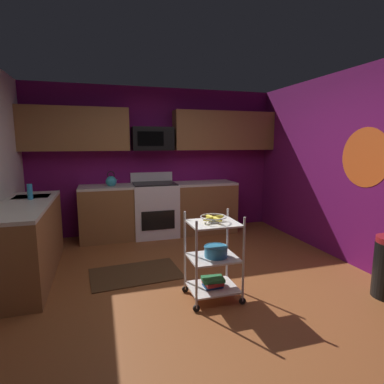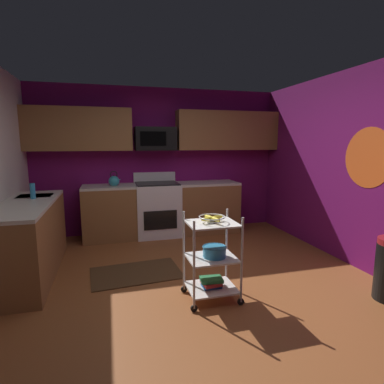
{
  "view_description": "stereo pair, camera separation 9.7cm",
  "coord_description": "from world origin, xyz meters",
  "px_view_note": "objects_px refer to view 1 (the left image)",
  "views": [
    {
      "loc": [
        -1.01,
        -3.19,
        1.64
      ],
      "look_at": [
        0.04,
        0.3,
        1.05
      ],
      "focal_mm": 28.9,
      "sensor_mm": 36.0,
      "label": 1
    },
    {
      "loc": [
        -0.91,
        -3.22,
        1.64
      ],
      "look_at": [
        0.04,
        0.3,
        1.05
      ],
      "focal_mm": 28.9,
      "sensor_mm": 36.0,
      "label": 2
    }
  ],
  "objects_px": {
    "mixing_bowl_large": "(216,251)",
    "book_stack": "(213,282)",
    "dish_soap_bottle": "(30,192)",
    "kettle": "(111,181)",
    "oven_range": "(155,209)",
    "microwave": "(152,139)",
    "fruit_bowl": "(214,218)",
    "rolling_cart": "(213,257)"
  },
  "relations": [
    {
      "from": "mixing_bowl_large",
      "to": "book_stack",
      "type": "distance_m",
      "value": 0.34
    },
    {
      "from": "mixing_bowl_large",
      "to": "dish_soap_bottle",
      "type": "xyz_separation_m",
      "value": [
        -1.98,
        1.42,
        0.5
      ]
    },
    {
      "from": "kettle",
      "to": "oven_range",
      "type": "bearing_deg",
      "value": 0.3
    },
    {
      "from": "microwave",
      "to": "fruit_bowl",
      "type": "xyz_separation_m",
      "value": [
        0.19,
        -2.53,
        -0.82
      ]
    },
    {
      "from": "oven_range",
      "to": "microwave",
      "type": "distance_m",
      "value": 1.23
    },
    {
      "from": "microwave",
      "to": "dish_soap_bottle",
      "type": "bearing_deg",
      "value": -147.79
    },
    {
      "from": "oven_range",
      "to": "mixing_bowl_large",
      "type": "xyz_separation_m",
      "value": [
        0.22,
        -2.42,
        0.04
      ]
    },
    {
      "from": "mixing_bowl_large",
      "to": "dish_soap_bottle",
      "type": "height_order",
      "value": "dish_soap_bottle"
    },
    {
      "from": "fruit_bowl",
      "to": "kettle",
      "type": "distance_m",
      "value": 2.59
    },
    {
      "from": "oven_range",
      "to": "rolling_cart",
      "type": "distance_m",
      "value": 2.43
    },
    {
      "from": "microwave",
      "to": "fruit_bowl",
      "type": "height_order",
      "value": "microwave"
    },
    {
      "from": "microwave",
      "to": "kettle",
      "type": "relative_size",
      "value": 2.65
    },
    {
      "from": "rolling_cart",
      "to": "microwave",
      "type": "bearing_deg",
      "value": 94.32
    },
    {
      "from": "rolling_cart",
      "to": "dish_soap_bottle",
      "type": "height_order",
      "value": "dish_soap_bottle"
    },
    {
      "from": "oven_range",
      "to": "kettle",
      "type": "bearing_deg",
      "value": -179.7
    },
    {
      "from": "rolling_cart",
      "to": "mixing_bowl_large",
      "type": "height_order",
      "value": "rolling_cart"
    },
    {
      "from": "oven_range",
      "to": "book_stack",
      "type": "distance_m",
      "value": 2.45
    },
    {
      "from": "microwave",
      "to": "kettle",
      "type": "bearing_deg",
      "value": -171.5
    },
    {
      "from": "oven_range",
      "to": "mixing_bowl_large",
      "type": "distance_m",
      "value": 2.43
    },
    {
      "from": "rolling_cart",
      "to": "fruit_bowl",
      "type": "height_order",
      "value": "rolling_cart"
    },
    {
      "from": "fruit_bowl",
      "to": "book_stack",
      "type": "height_order",
      "value": "fruit_bowl"
    },
    {
      "from": "fruit_bowl",
      "to": "mixing_bowl_large",
      "type": "distance_m",
      "value": 0.36
    },
    {
      "from": "mixing_bowl_large",
      "to": "book_stack",
      "type": "height_order",
      "value": "mixing_bowl_large"
    },
    {
      "from": "oven_range",
      "to": "microwave",
      "type": "height_order",
      "value": "microwave"
    },
    {
      "from": "rolling_cart",
      "to": "kettle",
      "type": "height_order",
      "value": "kettle"
    },
    {
      "from": "microwave",
      "to": "fruit_bowl",
      "type": "bearing_deg",
      "value": -85.68
    },
    {
      "from": "mixing_bowl_large",
      "to": "dish_soap_bottle",
      "type": "bearing_deg",
      "value": 144.43
    },
    {
      "from": "book_stack",
      "to": "microwave",
      "type": "bearing_deg",
      "value": 94.32
    },
    {
      "from": "rolling_cart",
      "to": "mixing_bowl_large",
      "type": "relative_size",
      "value": 3.63
    },
    {
      "from": "fruit_bowl",
      "to": "kettle",
      "type": "xyz_separation_m",
      "value": [
        -0.92,
        2.42,
        0.12
      ]
    },
    {
      "from": "fruit_bowl",
      "to": "kettle",
      "type": "bearing_deg",
      "value": 110.76
    },
    {
      "from": "book_stack",
      "to": "dish_soap_bottle",
      "type": "relative_size",
      "value": 1.21
    },
    {
      "from": "fruit_bowl",
      "to": "book_stack",
      "type": "bearing_deg",
      "value": -69.44
    },
    {
      "from": "rolling_cart",
      "to": "mixing_bowl_large",
      "type": "bearing_deg",
      "value": 0.0
    },
    {
      "from": "rolling_cart",
      "to": "fruit_bowl",
      "type": "distance_m",
      "value": 0.42
    },
    {
      "from": "fruit_bowl",
      "to": "book_stack",
      "type": "distance_m",
      "value": 0.69
    },
    {
      "from": "dish_soap_bottle",
      "to": "rolling_cart",
      "type": "bearing_deg",
      "value": -35.99
    },
    {
      "from": "kettle",
      "to": "mixing_bowl_large",
      "type": "bearing_deg",
      "value": -68.62
    },
    {
      "from": "fruit_bowl",
      "to": "microwave",
      "type": "bearing_deg",
      "value": 94.32
    },
    {
      "from": "kettle",
      "to": "dish_soap_bottle",
      "type": "relative_size",
      "value": 1.32
    },
    {
      "from": "microwave",
      "to": "book_stack",
      "type": "height_order",
      "value": "microwave"
    },
    {
      "from": "rolling_cart",
      "to": "kettle",
      "type": "distance_m",
      "value": 2.64
    }
  ]
}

